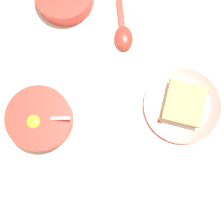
{
  "coord_description": "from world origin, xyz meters",
  "views": [
    {
      "loc": [
        -0.15,
        0.18,
        0.81
      ],
      "look_at": [
        -0.08,
        0.08,
        0.02
      ],
      "focal_mm": 50.0,
      "sensor_mm": 36.0,
      "label": 1
    }
  ],
  "objects_px": {
    "egg_bowl": "(40,119)",
    "toast_sandwich": "(184,103)",
    "soup_spoon": "(123,34)",
    "toast_plate": "(182,106)"
  },
  "relations": [
    {
      "from": "egg_bowl",
      "to": "toast_sandwich",
      "type": "height_order",
      "value": "egg_bowl"
    },
    {
      "from": "toast_sandwich",
      "to": "soup_spoon",
      "type": "bearing_deg",
      "value": -17.42
    },
    {
      "from": "egg_bowl",
      "to": "toast_plate",
      "type": "height_order",
      "value": "egg_bowl"
    },
    {
      "from": "toast_plate",
      "to": "toast_sandwich",
      "type": "distance_m",
      "value": 0.03
    },
    {
      "from": "egg_bowl",
      "to": "toast_sandwich",
      "type": "relative_size",
      "value": 1.22
    },
    {
      "from": "egg_bowl",
      "to": "toast_plate",
      "type": "distance_m",
      "value": 0.37
    },
    {
      "from": "egg_bowl",
      "to": "toast_plate",
      "type": "bearing_deg",
      "value": -139.97
    },
    {
      "from": "toast_plate",
      "to": "soup_spoon",
      "type": "distance_m",
      "value": 0.25
    },
    {
      "from": "egg_bowl",
      "to": "toast_sandwich",
      "type": "distance_m",
      "value": 0.37
    },
    {
      "from": "egg_bowl",
      "to": "toast_sandwich",
      "type": "bearing_deg",
      "value": -139.64
    }
  ]
}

